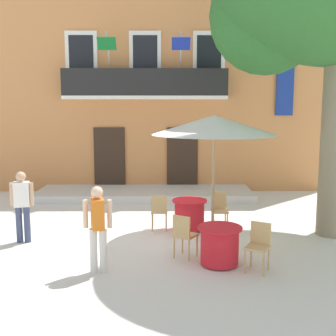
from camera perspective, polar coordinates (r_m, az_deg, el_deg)
The scene contains 13 objects.
ground_plane at distance 10.41m, azimuth -0.83°, elevation -8.67°, with size 120.00×120.00×0.00m, color silver.
building_facade at distance 16.96m, azimuth -2.76°, elevation 10.75°, with size 13.00×5.09×7.50m.
entrance_step_platform at distance 14.24m, azimuth -3.14°, elevation -3.48°, with size 7.17×2.06×0.25m, color silver.
cafe_table_near_tree at distance 10.51m, azimuth 2.93°, elevation -6.29°, with size 0.86×0.86×0.76m.
cafe_chair_near_tree_0 at distance 10.62m, azimuth 6.97°, elevation -5.42°, with size 0.40×0.40×0.91m.
cafe_chair_near_tree_1 at distance 10.39m, azimuth -1.20°, elevation -5.67°, with size 0.40×0.40×0.91m.
cafe_table_middle at distance 8.32m, azimuth 7.00°, elevation -10.34°, with size 0.86×0.86×0.76m.
cafe_chair_middle_0 at distance 8.54m, azimuth 2.17°, elevation -8.83°, with size 0.55×0.55×0.91m.
cafe_chair_middle_1 at distance 8.11m, azimuth 12.20°, elevation -9.96°, with size 0.55×0.55×0.91m.
cafe_umbrella at distance 9.80m, azimuth 6.27°, elevation 5.75°, with size 2.90×2.90×2.85m.
ground_planter_left at distance 14.71m, azimuth -18.70°, elevation -2.82°, with size 0.43×0.43×0.54m.
pedestrian_near_entrance at distance 7.84m, azimuth -9.50°, elevation -7.55°, with size 0.53×0.39×1.63m.
pedestrian_mid_plaza at distance 9.98m, azimuth -19.17°, elevation -4.47°, with size 0.53×0.28×1.62m.
Camera 1 is at (0.07, -9.94, 3.06)m, focal length 44.96 mm.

